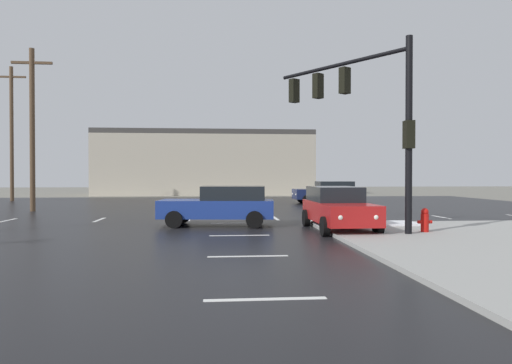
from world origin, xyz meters
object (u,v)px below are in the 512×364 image
at_px(sedan_blue, 221,205).
at_px(utility_pole_distant, 12,131).
at_px(sedan_red, 338,207).
at_px(fire_hydrant, 425,220).
at_px(traffic_signal_mast, 361,104).
at_px(sedan_navy, 328,192).
at_px(utility_pole_far, 32,126).

height_order(sedan_blue, utility_pole_distant, utility_pole_distant).
distance_m(sedan_red, sedan_blue, 4.63).
bearing_deg(utility_pole_distant, sedan_blue, -50.32).
bearing_deg(fire_hydrant, sedan_red, 144.94).
bearing_deg(utility_pole_distant, sedan_red, -46.26).
distance_m(traffic_signal_mast, sedan_navy, 17.10).
distance_m(fire_hydrant, utility_pole_distant, 32.80).
xyz_separation_m(sedan_red, sedan_blue, (-4.24, 1.85, 0.00)).
bearing_deg(sedan_red, sedan_navy, 167.22).
bearing_deg(traffic_signal_mast, fire_hydrant, -156.40).
xyz_separation_m(sedan_blue, utility_pole_distant, (-16.11, 19.42, 4.63)).
xyz_separation_m(traffic_signal_mast, fire_hydrant, (1.83, -1.15, -4.01)).
height_order(sedan_red, sedan_navy, same).
height_order(sedan_navy, utility_pole_distant, utility_pole_distant).
bearing_deg(utility_pole_distant, traffic_signal_mast, -46.14).
bearing_deg(utility_pole_distant, utility_pole_far, -62.61).
xyz_separation_m(sedan_red, utility_pole_far, (-14.63, 10.22, 3.90)).
height_order(sedan_red, utility_pole_far, utility_pole_far).
bearing_deg(utility_pole_distant, fire_hydrant, -45.22).
bearing_deg(fire_hydrant, sedan_navy, 86.64).
height_order(utility_pole_far, utility_pole_distant, utility_pole_distant).
bearing_deg(utility_pole_far, sedan_navy, 17.24).
xyz_separation_m(utility_pole_far, utility_pole_distant, (-5.72, 11.05, 0.73)).
bearing_deg(sedan_red, traffic_signal_mast, 47.54).
distance_m(utility_pole_far, utility_pole_distant, 12.47).
height_order(fire_hydrant, utility_pole_distant, utility_pole_distant).
distance_m(sedan_red, utility_pole_far, 18.26).
height_order(fire_hydrant, utility_pole_far, utility_pole_far).
relative_size(sedan_red, sedan_navy, 0.99).
relative_size(traffic_signal_mast, sedan_navy, 1.39).
relative_size(fire_hydrant, sedan_red, 0.17).
distance_m(sedan_red, sedan_navy, 16.24).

